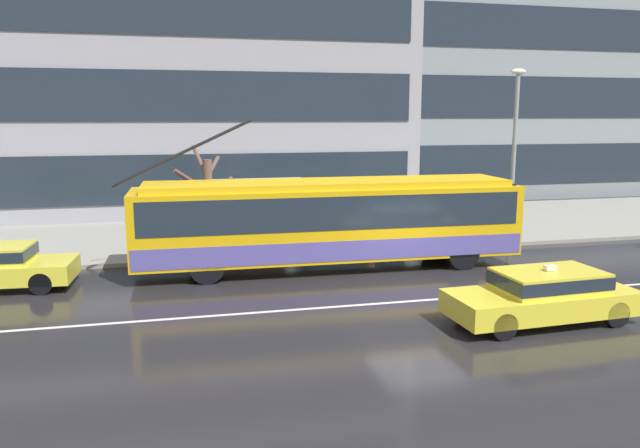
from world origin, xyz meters
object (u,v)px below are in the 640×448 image
object	(u,v)px
pedestrian_approaching_curb	(372,197)
street_tree_bare	(208,197)
pedestrian_at_shelter	(258,199)
trolleybus	(329,220)
bus_shelter	(255,196)
street_lamp	(515,140)
taxi_oncoming_near	(544,294)

from	to	relation	value
pedestrian_approaching_curb	street_tree_bare	bearing A→B (deg)	-170.48
pedestrian_at_shelter	pedestrian_approaching_curb	bearing A→B (deg)	-0.65
street_tree_bare	trolleybus	bearing A→B (deg)	-40.63
bus_shelter	trolleybus	bearing A→B (deg)	-57.54
bus_shelter	street_lamp	distance (m)	9.97
trolleybus	street_tree_bare	xyz separation A→B (m)	(-3.68, 3.16, 0.45)
street_lamp	taxi_oncoming_near	bearing A→B (deg)	-115.65
pedestrian_at_shelter	taxi_oncoming_near	bearing A→B (deg)	-62.96
taxi_oncoming_near	pedestrian_at_shelter	bearing A→B (deg)	117.04
street_lamp	street_tree_bare	distance (m)	11.64
trolleybus	street_lamp	distance (m)	8.38
trolleybus	street_lamp	xyz separation A→B (m)	(7.74, 2.12, 2.40)
trolleybus	taxi_oncoming_near	size ratio (longest dim) A/B	2.76
pedestrian_at_shelter	pedestrian_approaching_curb	world-z (taller)	pedestrian_approaching_curb
trolleybus	street_tree_bare	size ratio (longest dim) A/B	3.44
pedestrian_approaching_curb	taxi_oncoming_near	bearing A→B (deg)	-85.31
bus_shelter	pedestrian_at_shelter	distance (m)	1.24
pedestrian_at_shelter	street_tree_bare	distance (m)	2.27
trolleybus	pedestrian_at_shelter	xyz separation A→B (m)	(-1.74, 4.30, 0.15)
trolleybus	pedestrian_approaching_curb	bearing A→B (deg)	56.45
trolleybus	pedestrian_at_shelter	world-z (taller)	trolleybus
trolleybus	taxi_oncoming_near	bearing A→B (deg)	-59.79
trolleybus	pedestrian_approaching_curb	xyz separation A→B (m)	(2.82, 4.25, 0.12)
bus_shelter	pedestrian_approaching_curb	xyz separation A→B (m)	(4.80, 1.13, -0.31)
bus_shelter	pedestrian_at_shelter	world-z (taller)	bus_shelter
street_lamp	pedestrian_at_shelter	bearing A→B (deg)	167.02
bus_shelter	street_tree_bare	size ratio (longest dim) A/B	0.97
bus_shelter	pedestrian_approaching_curb	distance (m)	4.94
taxi_oncoming_near	bus_shelter	world-z (taller)	bus_shelter
pedestrian_approaching_curb	street_lamp	world-z (taller)	street_lamp
trolleybus	bus_shelter	size ratio (longest dim) A/B	3.56
taxi_oncoming_near	pedestrian_approaching_curb	distance (m)	10.66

